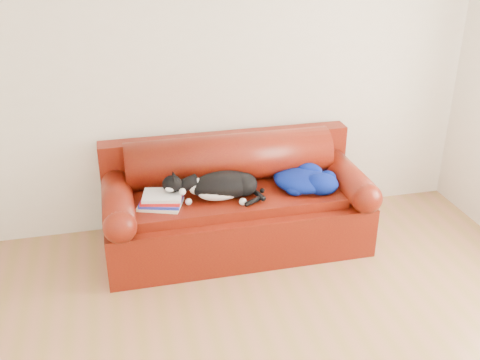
% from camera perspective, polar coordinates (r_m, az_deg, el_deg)
% --- Properties ---
extents(room_shell, '(4.52, 4.02, 2.61)m').
position_cam_1_polar(room_shell, '(2.75, 7.54, 7.20)').
color(room_shell, beige).
rests_on(room_shell, ground).
extents(sofa_base, '(2.10, 0.90, 0.50)m').
position_cam_1_polar(sofa_base, '(4.62, -0.41, -4.01)').
color(sofa_base, '#400208').
rests_on(sofa_base, ground).
extents(sofa_back, '(2.10, 1.01, 0.88)m').
position_cam_1_polar(sofa_back, '(4.69, -1.09, 0.65)').
color(sofa_back, '#400208').
rests_on(sofa_back, ground).
extents(book_stack, '(0.38, 0.34, 0.10)m').
position_cam_1_polar(book_stack, '(4.30, -7.97, -2.02)').
color(book_stack, beige).
rests_on(book_stack, sofa_base).
extents(cat, '(0.71, 0.38, 0.27)m').
position_cam_1_polar(cat, '(4.35, -1.77, -0.63)').
color(cat, black).
rests_on(cat, sofa_base).
extents(blanket, '(0.57, 0.58, 0.17)m').
position_cam_1_polar(blanket, '(4.55, 6.55, 0.07)').
color(blanket, '#020F49').
rests_on(blanket, sofa_base).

